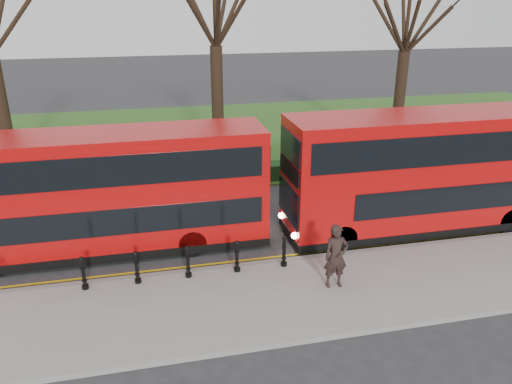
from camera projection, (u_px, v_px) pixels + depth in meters
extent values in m
plane|color=#28282B|center=(206.00, 257.00, 16.70)|extent=(120.00, 120.00, 0.00)
cube|color=gray|center=(220.00, 306.00, 13.96)|extent=(60.00, 4.00, 0.15)
cube|color=slate|center=(210.00, 270.00, 15.77)|extent=(60.00, 0.25, 0.16)
cube|color=#2C501A|center=(174.00, 139.00, 30.29)|extent=(60.00, 18.00, 0.06)
cube|color=black|center=(186.00, 178.00, 22.72)|extent=(60.00, 0.90, 0.80)
cube|color=yellow|center=(209.00, 267.00, 16.07)|extent=(60.00, 0.10, 0.01)
cube|color=yellow|center=(208.00, 264.00, 16.25)|extent=(60.00, 0.10, 0.01)
cylinder|color=black|center=(4.00, 117.00, 23.05)|extent=(0.60, 0.60, 5.79)
cylinder|color=black|center=(218.00, 106.00, 25.09)|extent=(0.60, 0.60, 5.89)
cylinder|color=black|center=(399.00, 102.00, 27.23)|extent=(0.60, 0.60, 5.39)
cylinder|color=black|center=(83.00, 274.00, 14.48)|extent=(0.15, 0.15, 1.00)
cylinder|color=black|center=(137.00, 268.00, 14.79)|extent=(0.15, 0.15, 1.00)
cylinder|color=black|center=(188.00, 262.00, 15.10)|extent=(0.15, 0.15, 1.00)
cylinder|color=black|center=(237.00, 257.00, 15.41)|extent=(0.15, 0.15, 1.00)
cylinder|color=black|center=(284.00, 252.00, 15.72)|extent=(0.15, 0.15, 1.00)
cube|color=#AE0A0B|center=(110.00, 189.00, 16.42)|extent=(10.29, 2.34, 3.79)
cube|color=black|center=(116.00, 242.00, 17.14)|extent=(10.31, 2.36, 0.28)
cube|color=black|center=(135.00, 221.00, 15.76)|extent=(8.23, 0.04, 0.89)
cube|color=black|center=(105.00, 172.00, 14.98)|extent=(9.73, 0.04, 0.98)
cylinder|color=black|center=(8.00, 234.00, 17.25)|extent=(0.94, 0.28, 0.94)
cylinder|color=black|center=(192.00, 243.00, 16.65)|extent=(0.94, 0.28, 0.94)
cylinder|color=black|center=(187.00, 218.00, 18.52)|extent=(0.94, 0.28, 0.94)
cube|color=#AE0A0B|center=(434.00, 168.00, 18.02)|extent=(10.89, 2.48, 4.01)
cube|color=black|center=(427.00, 220.00, 18.78)|extent=(10.91, 2.50, 0.30)
cube|color=black|center=(472.00, 197.00, 17.32)|extent=(8.71, 0.04, 0.94)
cube|color=black|center=(459.00, 150.00, 16.50)|extent=(10.30, 0.04, 1.04)
cube|color=black|center=(290.00, 171.00, 16.78)|extent=(0.06, 2.18, 0.54)
cylinder|color=black|center=(342.00, 238.00, 16.93)|extent=(0.99, 0.30, 0.99)
cylinder|color=black|center=(321.00, 213.00, 18.90)|extent=(0.99, 0.30, 0.99)
cylinder|color=black|center=(510.00, 220.00, 18.27)|extent=(0.99, 0.30, 0.99)
cylinder|color=black|center=(473.00, 198.00, 20.24)|extent=(0.99, 0.30, 0.99)
imported|color=black|center=(336.00, 256.00, 14.45)|extent=(0.72, 0.48, 1.95)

